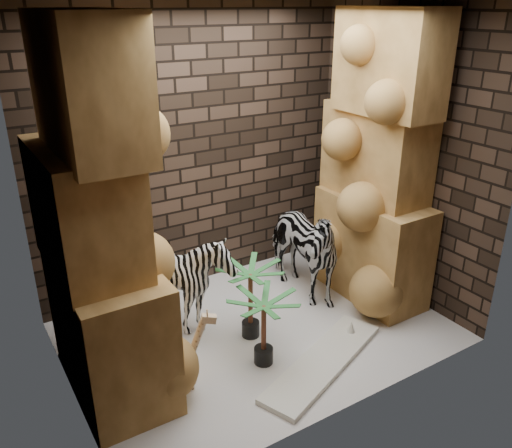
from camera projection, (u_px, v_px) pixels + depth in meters
floor at (258, 331)px, 5.11m from camera, size 3.50×3.50×0.00m
wall_back at (195, 153)px, 5.50m from camera, size 3.50×0.00×3.50m
wall_front at (357, 236)px, 3.55m from camera, size 3.50×0.00×3.50m
wall_left at (47, 228)px, 3.67m from camera, size 0.00×3.00×3.00m
wall_right at (403, 156)px, 5.38m from camera, size 0.00×3.00×3.00m
rock_pillar_left at (97, 218)px, 3.84m from camera, size 0.68×1.30×3.00m
rock_pillar_right at (379, 161)px, 5.22m from camera, size 0.58×1.25×3.00m
zebra_right at (298, 240)px, 5.52m from camera, size 0.61×1.11×1.30m
zebra_left at (182, 285)px, 4.99m from camera, size 1.08×1.23×0.97m
giraffe_toy at (179, 351)px, 4.23m from camera, size 0.40×0.27×0.74m
palm_front at (251, 301)px, 4.91m from camera, size 0.36×0.36×0.76m
palm_back at (264, 330)px, 4.55m from camera, size 0.36×0.36×0.68m
surfboard at (323, 362)px, 4.64m from camera, size 1.54×0.90×0.05m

